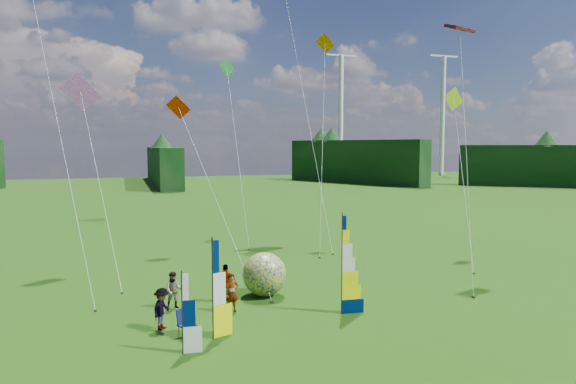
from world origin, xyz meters
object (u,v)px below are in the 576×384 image
object	(u,v)px
side_banner_far	(182,314)
bol_inflatable	(264,274)
feather_banner_main	(342,265)
kite_whale	(305,90)
spectator_b	(174,290)
spectator_d	(226,283)
side_banner_left	(213,290)
camp_chair	(187,324)
spectator_c	(162,309)
spectator_a	(232,293)

from	to	relation	value
side_banner_far	bol_inflatable	distance (m)	7.75
feather_banner_main	kite_whale	size ratio (longest dim) A/B	0.19
feather_banner_main	spectator_b	world-z (taller)	feather_banner_main
bol_inflatable	spectator_d	xyz separation A→B (m)	(-2.06, -0.50, -0.17)
bol_inflatable	kite_whale	size ratio (longest dim) A/B	0.09
feather_banner_main	side_banner_left	world-z (taller)	feather_banner_main
camp_chair	kite_whale	distance (m)	24.43
feather_banner_main	camp_chair	world-z (taller)	feather_banner_main
feather_banner_main	camp_chair	bearing A→B (deg)	-169.42
side_banner_left	camp_chair	size ratio (longest dim) A/B	3.50
side_banner_far	spectator_c	size ratio (longest dim) A/B	1.72
spectator_b	kite_whale	bearing A→B (deg)	60.76
spectator_a	spectator_c	xyz separation A→B (m)	(-3.20, -1.28, -0.02)
feather_banner_main	spectator_d	xyz separation A→B (m)	(-4.59, 3.33, -1.30)
spectator_b	camp_chair	bearing A→B (deg)	-78.41
spectator_c	camp_chair	distance (m)	1.53
feather_banner_main	spectator_c	xyz separation A→B (m)	(-7.82, 0.55, -1.37)
spectator_b	spectator_d	world-z (taller)	spectator_d
spectator_a	spectator_d	world-z (taller)	spectator_d
feather_banner_main	spectator_a	distance (m)	5.15
spectator_c	bol_inflatable	bearing A→B (deg)	-25.64
side_banner_left	kite_whale	xyz separation A→B (m)	(10.60, 18.79, 9.93)
side_banner_far	kite_whale	bearing A→B (deg)	63.63
side_banner_far	side_banner_left	bearing A→B (deg)	45.22
side_banner_left	side_banner_far	distance (m)	1.78
spectator_b	spectator_c	distance (m)	2.73
feather_banner_main	side_banner_far	bearing A→B (deg)	-157.62
spectator_a	spectator_c	bearing A→B (deg)	-172.14
bol_inflatable	camp_chair	bearing A→B (deg)	-134.50
spectator_a	camp_chair	xyz separation A→B (m)	(-2.33, -2.51, -0.33)
bol_inflatable	spectator_c	xyz separation A→B (m)	(-5.29, -3.27, -0.24)
spectator_c	camp_chair	bearing A→B (deg)	-112.16
bol_inflatable	spectator_a	world-z (taller)	bol_inflatable
side_banner_far	spectator_d	distance (m)	6.25
feather_banner_main	side_banner_far	xyz separation A→B (m)	(-7.30, -2.28, -0.74)
side_banner_left	side_banner_far	world-z (taller)	side_banner_left
spectator_b	kite_whale	world-z (taller)	kite_whale
side_banner_far	kite_whale	size ratio (longest dim) A/B	0.13
spectator_b	camp_chair	distance (m)	3.87
spectator_d	kite_whale	bearing A→B (deg)	-114.00
spectator_c	feather_banner_main	bearing A→B (deg)	-61.45
camp_chair	spectator_a	bearing A→B (deg)	24.53
camp_chair	kite_whale	bearing A→B (deg)	35.15
bol_inflatable	spectator_c	world-z (taller)	bol_inflatable
feather_banner_main	spectator_b	distance (m)	7.88
bol_inflatable	feather_banner_main	bearing A→B (deg)	-56.53
camp_chair	side_banner_far	bearing A→B (deg)	-124.76
side_banner_left	camp_chair	bearing A→B (deg)	135.24
bol_inflatable	spectator_c	distance (m)	6.22
side_banner_left	spectator_a	bearing A→B (deg)	47.28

